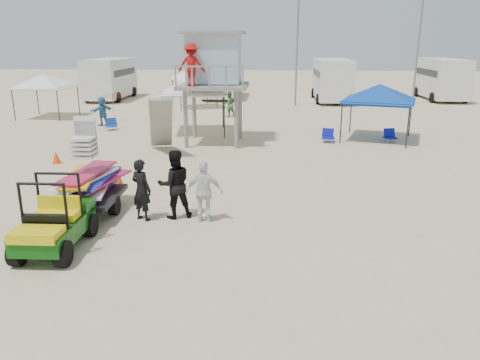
# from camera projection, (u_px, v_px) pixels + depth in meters

# --- Properties ---
(ground) EXTENTS (140.00, 140.00, 0.00)m
(ground) POSITION_uv_depth(u_px,v_px,m) (205.00, 285.00, 9.33)
(ground) COLOR beige
(ground) RESTS_ON ground
(utility_cart) EXTENTS (1.22, 2.29, 1.72)m
(utility_cart) POSITION_uv_depth(u_px,v_px,m) (52.00, 218.00, 10.66)
(utility_cart) COLOR #0B490C
(utility_cart) RESTS_ON ground
(surf_trailer) EXTENTS (1.48, 2.67, 2.42)m
(surf_trailer) POSITION_uv_depth(u_px,v_px,m) (90.00, 181.00, 12.84)
(surf_trailer) COLOR black
(surf_trailer) RESTS_ON ground
(man_left) EXTENTS (0.74, 0.65, 1.69)m
(man_left) POSITION_uv_depth(u_px,v_px,m) (141.00, 190.00, 12.49)
(man_left) COLOR black
(man_left) RESTS_ON ground
(man_mid) EXTENTS (1.12, 1.01, 1.89)m
(man_mid) POSITION_uv_depth(u_px,v_px,m) (175.00, 184.00, 12.65)
(man_mid) COLOR black
(man_mid) RESTS_ON ground
(man_right) EXTENTS (0.98, 0.41, 1.66)m
(man_right) POSITION_uv_depth(u_px,v_px,m) (204.00, 192.00, 12.38)
(man_right) COLOR white
(man_right) RESTS_ON ground
(lifeguard_tower) EXTENTS (3.12, 3.12, 4.97)m
(lifeguard_tower) POSITION_uv_depth(u_px,v_px,m) (212.00, 63.00, 21.35)
(lifeguard_tower) COLOR gray
(lifeguard_tower) RESTS_ON ground
(canopy_blue) EXTENTS (3.93, 3.93, 3.09)m
(canopy_blue) POSITION_uv_depth(u_px,v_px,m) (380.00, 87.00, 22.32)
(canopy_blue) COLOR black
(canopy_blue) RESTS_ON ground
(canopy_white_a) EXTENTS (3.52, 3.52, 3.32)m
(canopy_white_a) POSITION_uv_depth(u_px,v_px,m) (194.00, 79.00, 23.96)
(canopy_white_a) COLOR black
(canopy_white_a) RESTS_ON ground
(canopy_white_b) EXTENTS (3.08, 3.08, 3.11)m
(canopy_white_b) POSITION_uv_depth(u_px,v_px,m) (44.00, 76.00, 28.87)
(canopy_white_b) COLOR black
(canopy_white_b) RESTS_ON ground
(canopy_white_c) EXTENTS (3.63, 3.63, 3.23)m
(canopy_white_c) POSITION_uv_depth(u_px,v_px,m) (194.00, 70.00, 33.12)
(canopy_white_c) COLOR black
(canopy_white_c) RESTS_ON ground
(umbrella_a) EXTENTS (2.47, 2.49, 1.73)m
(umbrella_a) POSITION_uv_depth(u_px,v_px,m) (113.00, 107.00, 27.94)
(umbrella_a) COLOR red
(umbrella_a) RESTS_ON ground
(umbrella_b) EXTENTS (2.67, 2.69, 1.86)m
(umbrella_b) POSITION_uv_depth(u_px,v_px,m) (174.00, 105.00, 28.34)
(umbrella_b) COLOR yellow
(umbrella_b) RESTS_ON ground
(cone_near) EXTENTS (0.34, 0.34, 0.50)m
(cone_near) POSITION_uv_depth(u_px,v_px,m) (119.00, 179.00, 15.56)
(cone_near) COLOR #DD3906
(cone_near) RESTS_ON ground
(cone_far) EXTENTS (0.34, 0.34, 0.50)m
(cone_far) POSITION_uv_depth(u_px,v_px,m) (56.00, 157.00, 18.48)
(cone_far) COLOR #FF4508
(cone_far) RESTS_ON ground
(beach_chair_a) EXTENTS (0.74, 0.85, 0.64)m
(beach_chair_a) POSITION_uv_depth(u_px,v_px,m) (111.00, 124.00, 25.41)
(beach_chair_a) COLOR #0F3FA7
(beach_chair_a) RESTS_ON ground
(beach_chair_b) EXTENTS (0.64, 0.69, 0.64)m
(beach_chair_b) POSITION_uv_depth(u_px,v_px,m) (390.00, 135.00, 22.37)
(beach_chair_b) COLOR #0D1596
(beach_chair_b) RESTS_ON ground
(beach_chair_c) EXTENTS (0.65, 0.71, 0.64)m
(beach_chair_c) POSITION_uv_depth(u_px,v_px,m) (328.00, 135.00, 22.37)
(beach_chair_c) COLOR #0D1296
(beach_chair_c) RESTS_ON ground
(rv_far_left) EXTENTS (2.64, 6.80, 3.25)m
(rv_far_left) POSITION_uv_depth(u_px,v_px,m) (110.00, 77.00, 38.27)
(rv_far_left) COLOR silver
(rv_far_left) RESTS_ON ground
(rv_mid_left) EXTENTS (2.65, 6.50, 3.25)m
(rv_mid_left) POSITION_uv_depth(u_px,v_px,m) (221.00, 76.00, 39.11)
(rv_mid_left) COLOR silver
(rv_mid_left) RESTS_ON ground
(rv_mid_right) EXTENTS (2.64, 7.00, 3.25)m
(rv_mid_right) POSITION_uv_depth(u_px,v_px,m) (332.00, 78.00, 37.09)
(rv_mid_right) COLOR silver
(rv_mid_right) RESTS_ON ground
(rv_far_right) EXTENTS (2.64, 6.60, 3.25)m
(rv_far_right) POSITION_uv_depth(u_px,v_px,m) (442.00, 77.00, 37.94)
(rv_far_right) COLOR silver
(rv_far_right) RESTS_ON ground
(light_pole_left) EXTENTS (0.14, 0.14, 8.00)m
(light_pole_left) POSITION_uv_depth(u_px,v_px,m) (297.00, 50.00, 33.80)
(light_pole_left) COLOR slate
(light_pole_left) RESTS_ON ground
(light_pole_right) EXTENTS (0.14, 0.14, 8.00)m
(light_pole_right) POSITION_uv_depth(u_px,v_px,m) (418.00, 50.00, 34.65)
(light_pole_right) COLOR slate
(light_pole_right) RESTS_ON ground
(distant_beachgoers) EXTENTS (8.00, 4.87, 1.63)m
(distant_beachgoers) POSITION_uv_depth(u_px,v_px,m) (155.00, 108.00, 27.78)
(distant_beachgoers) COLOR #53814D
(distant_beachgoers) RESTS_ON ground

